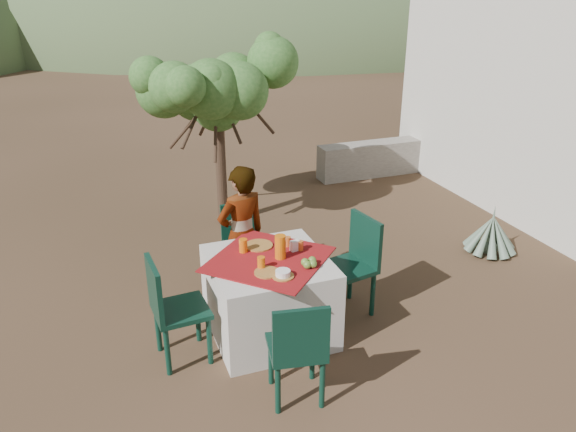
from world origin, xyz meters
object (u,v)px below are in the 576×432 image
object	(u,v)px
chair_right	(355,260)
chair_left	(171,306)
chair_far	(242,239)
juice_pitcher	(280,247)
agave	(491,234)
shrub_tree	(221,97)
chair_near	(298,348)
table	(269,296)
person	(242,235)

from	to	relation	value
chair_right	chair_left	bearing A→B (deg)	-94.40
chair_far	juice_pitcher	distance (m)	1.17
chair_far	chair_right	size ratio (longest dim) A/B	0.86
agave	shrub_tree	bearing A→B (deg)	143.81
chair_left	shrub_tree	size ratio (longest dim) A/B	0.45
agave	chair_near	bearing A→B (deg)	-152.46
chair_left	chair_right	xyz separation A→B (m)	(1.78, 0.18, 0.01)
table	chair_far	world-z (taller)	chair_far
chair_near	chair_right	world-z (taller)	chair_right
chair_near	table	bearing A→B (deg)	-85.67
chair_right	agave	distance (m)	2.19
chair_right	person	world-z (taller)	person
chair_right	shrub_tree	bearing A→B (deg)	-176.82
chair_left	chair_right	world-z (taller)	chair_right
person	chair_near	bearing A→B (deg)	72.84
chair_far	chair_left	bearing A→B (deg)	-128.66
chair_near	shrub_tree	xyz separation A→B (m)	(0.37, 3.58, 1.15)
table	shrub_tree	xyz separation A→B (m)	(0.28, 2.63, 1.28)
chair_left	shrub_tree	xyz separation A→B (m)	(1.17, 2.73, 1.13)
chair_near	person	distance (m)	1.61
chair_far	agave	xyz separation A→B (m)	(2.93, -0.42, -0.24)
chair_far	agave	size ratio (longest dim) A/B	1.27
chair_right	chair_far	bearing A→B (deg)	-150.06
juice_pitcher	shrub_tree	bearing A→B (deg)	86.24
person	juice_pitcher	bearing A→B (deg)	87.69
chair_right	agave	size ratio (longest dim) A/B	1.48
person	shrub_tree	bearing A→B (deg)	-115.73
chair_far	chair_near	xyz separation A→B (m)	(-0.14, -2.03, 0.04)
chair_far	juice_pitcher	xyz separation A→B (m)	(0.05, -1.09, 0.41)
chair_near	person	world-z (taller)	person
chair_right	table	bearing A→B (deg)	-94.98
chair_left	agave	size ratio (longest dim) A/B	1.45
person	chair_right	bearing A→B (deg)	133.35
chair_right	person	xyz separation A→B (m)	(-0.95, 0.56, 0.17)
chair_right	juice_pitcher	xyz separation A→B (m)	(-0.79, -0.10, 0.33)
table	chair_far	xyz separation A→B (m)	(0.05, 1.07, 0.08)
chair_right	juice_pitcher	distance (m)	0.86
table	person	bearing A→B (deg)	95.49
chair_left	shrub_tree	bearing A→B (deg)	-27.14
chair_left	juice_pitcher	bearing A→B (deg)	-89.40
chair_near	chair_left	xyz separation A→B (m)	(-0.80, 0.85, 0.03)
chair_near	agave	bearing A→B (deg)	-142.62
chair_left	juice_pitcher	world-z (taller)	juice_pitcher
chair_left	chair_right	bearing A→B (deg)	-88.10
chair_far	agave	world-z (taller)	chair_far
table	chair_right	bearing A→B (deg)	5.36
table	shrub_tree	size ratio (longest dim) A/B	0.62
chair_left	chair_right	size ratio (longest dim) A/B	0.98
juice_pitcher	agave	bearing A→B (deg)	13.13
shrub_tree	juice_pitcher	size ratio (longest dim) A/B	9.73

